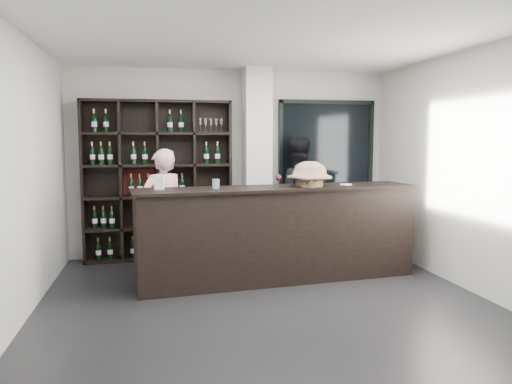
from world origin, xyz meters
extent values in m
cube|color=black|center=(0.00, 0.00, -0.01)|extent=(5.00, 5.50, 0.01)
cube|color=silver|center=(0.35, 2.47, 1.45)|extent=(0.40, 0.40, 2.90)
cube|color=black|center=(1.55, 2.69, 1.40)|extent=(1.60, 0.08, 2.10)
cube|color=black|center=(1.55, 2.69, 1.40)|extent=(1.48, 0.02, 1.98)
cube|color=black|center=(0.35, 1.10, 0.59)|extent=(3.60, 0.68, 1.18)
cube|color=black|center=(0.35, 1.10, 1.20)|extent=(3.68, 0.76, 0.03)
imported|color=beige|center=(-1.10, 1.85, 0.85)|extent=(0.73, 0.61, 1.69)
imported|color=black|center=(0.95, 2.40, 0.94)|extent=(0.96, 0.77, 1.88)
imported|color=#8F7355|center=(0.75, 1.05, 0.77)|extent=(1.14, 0.90, 1.54)
cylinder|color=silver|center=(-0.46, 1.02, 1.28)|extent=(0.11, 0.11, 0.12)
cube|color=white|center=(1.29, 1.15, 1.22)|extent=(0.14, 0.14, 0.02)
cube|color=white|center=(-1.15, 1.04, 1.30)|extent=(0.12, 0.08, 0.17)
camera|label=1|loc=(-1.19, -5.06, 1.82)|focal=35.00mm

